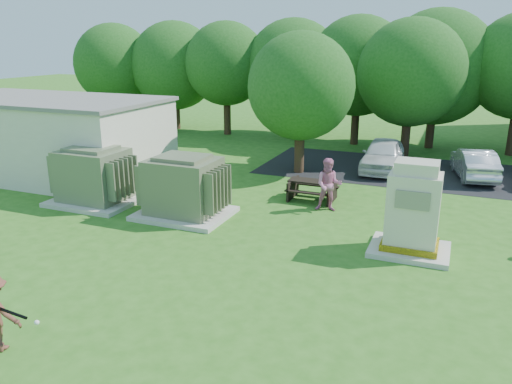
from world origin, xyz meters
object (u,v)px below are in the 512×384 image
at_px(car_white, 383,155).
at_px(car_silver_a, 474,163).
at_px(transformer_left, 94,177).
at_px(picnic_table, 312,188).
at_px(person_at_picnic, 329,185).
at_px(generator_cabinet, 413,214).
at_px(transformer_right, 184,188).

distance_m(car_white, car_silver_a, 3.82).
height_order(transformer_left, car_silver_a, transformer_left).
xyz_separation_m(picnic_table, car_silver_a, (5.52, 5.61, 0.17)).
xyz_separation_m(person_at_picnic, car_white, (0.87, 6.43, -0.21)).
bearing_deg(picnic_table, person_at_picnic, -48.49).
relative_size(person_at_picnic, car_silver_a, 0.48).
height_order(generator_cabinet, car_silver_a, generator_cabinet).
xyz_separation_m(transformer_right, car_silver_a, (9.01, 8.91, -0.34)).
bearing_deg(transformer_left, car_silver_a, 35.03).
xyz_separation_m(transformer_left, generator_cabinet, (11.02, -0.25, 0.17)).
xyz_separation_m(transformer_left, picnic_table, (7.19, 3.30, -0.51)).
bearing_deg(car_silver_a, picnic_table, 34.19).
distance_m(person_at_picnic, car_white, 6.49).
height_order(picnic_table, person_at_picnic, person_at_picnic).
bearing_deg(generator_cabinet, picnic_table, 137.23).
height_order(transformer_right, picnic_table, transformer_right).
bearing_deg(car_silver_a, generator_cabinet, 68.32).
height_order(person_at_picnic, car_silver_a, person_at_picnic).
xyz_separation_m(car_white, car_silver_a, (3.81, 0.14, -0.08)).
distance_m(transformer_right, car_silver_a, 12.67).
distance_m(generator_cabinet, picnic_table, 5.27).
distance_m(picnic_table, car_white, 5.74).
bearing_deg(car_white, car_silver_a, 0.53).
height_order(person_at_picnic, car_white, person_at_picnic).
height_order(transformer_left, car_white, transformer_left).
bearing_deg(generator_cabinet, transformer_right, 178.02).
bearing_deg(car_silver_a, car_white, -9.20).
xyz_separation_m(transformer_right, picnic_table, (3.49, 3.30, -0.51)).
relative_size(generator_cabinet, picnic_table, 1.50).
relative_size(transformer_left, person_at_picnic, 1.62).
height_order(transformer_left, picnic_table, transformer_left).
relative_size(picnic_table, car_white, 0.41).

